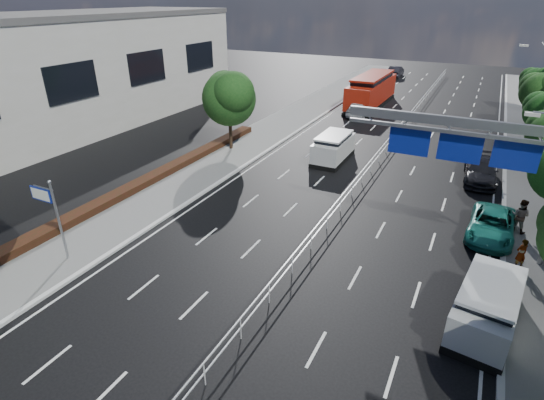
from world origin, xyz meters
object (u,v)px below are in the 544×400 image
at_px(red_bus, 371,90).
at_px(parked_car_teal, 492,225).
at_px(pedestrian_a, 521,254).
at_px(toilet_sign, 49,206).
at_px(parked_car_dark, 481,171).
at_px(pedestrian_b, 520,216).
at_px(silver_minivan, 487,306).
at_px(overhead_gantry, 478,145).
at_px(near_car_silver, 359,108).
at_px(white_minivan, 333,148).
at_px(near_car_dark, 396,72).

bearing_deg(red_bus, parked_car_teal, -61.84).
bearing_deg(pedestrian_a, toilet_sign, -12.32).
xyz_separation_m(parked_car_dark, pedestrian_b, (2.25, -7.23, 0.35)).
relative_size(silver_minivan, parked_car_dark, 1.00).
xyz_separation_m(overhead_gantry, near_car_silver, (-12.18, 23.80, -4.77)).
height_order(red_bus, parked_car_dark, red_bus).
height_order(overhead_gantry, white_minivan, overhead_gantry).
distance_m(toilet_sign, near_car_dark, 60.34).
relative_size(toilet_sign, white_minivan, 0.87).
height_order(parked_car_dark, pedestrian_a, pedestrian_a).
xyz_separation_m(toilet_sign, pedestrian_b, (20.55, 13.01, -1.84)).
bearing_deg(silver_minivan, overhead_gantry, 112.64).
bearing_deg(silver_minivan, parked_car_teal, 97.78).
xyz_separation_m(silver_minivan, pedestrian_b, (1.30, 8.83, 0.09)).
relative_size(near_car_dark, pedestrian_a, 3.28).
relative_size(overhead_gantry, red_bus, 0.84).
height_order(toilet_sign, parked_car_dark, toilet_sign).
relative_size(near_car_silver, pedestrian_b, 2.55).
xyz_separation_m(overhead_gantry, red_bus, (-12.23, 28.82, -3.71)).
bearing_deg(pedestrian_b, overhead_gantry, 66.64).
height_order(near_car_dark, pedestrian_a, pedestrian_a).
xyz_separation_m(red_bus, near_car_silver, (0.05, -5.02, -1.06)).
height_order(near_car_silver, pedestrian_b, pedestrian_b).
height_order(toilet_sign, near_car_silver, toilet_sign).
bearing_deg(near_car_dark, parked_car_dark, 109.43).
relative_size(toilet_sign, near_car_silver, 0.88).
bearing_deg(toilet_sign, near_car_silver, 80.75).
relative_size(toilet_sign, overhead_gantry, 0.42).
relative_size(overhead_gantry, white_minivan, 2.06).
xyz_separation_m(near_car_silver, parked_car_teal, (13.74, -21.86, -0.15)).
distance_m(silver_minivan, parked_car_dark, 16.09).
height_order(white_minivan, near_car_dark, white_minivan).
xyz_separation_m(toilet_sign, near_car_silver, (5.51, 33.86, -2.10)).
xyz_separation_m(white_minivan, parked_car_dark, (10.71, 0.83, -0.30)).
bearing_deg(pedestrian_b, white_minivan, -5.55).
distance_m(near_car_silver, near_car_dark, 26.37).
height_order(white_minivan, parked_car_teal, white_minivan).
height_order(toilet_sign, red_bus, toilet_sign).
relative_size(pedestrian_a, pedestrian_b, 0.80).
bearing_deg(near_car_silver, near_car_dark, -89.00).
bearing_deg(pedestrian_a, parked_car_dark, -114.83).
distance_m(toilet_sign, red_bus, 39.27).
bearing_deg(toilet_sign, white_minivan, 68.63).
bearing_deg(white_minivan, toilet_sign, -111.35).
xyz_separation_m(white_minivan, silver_minivan, (11.66, -15.23, -0.05)).
bearing_deg(parked_car_dark, red_bus, 120.96).
bearing_deg(toilet_sign, parked_car_teal, 31.93).
bearing_deg(parked_car_dark, silver_minivan, -90.22).
bearing_deg(overhead_gantry, parked_car_dark, 86.56).
xyz_separation_m(toilet_sign, parked_car_teal, (19.25, 12.00, -2.25)).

